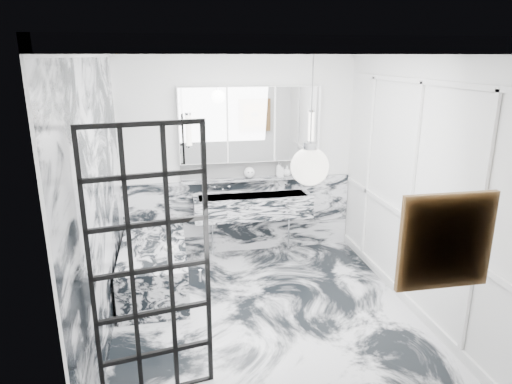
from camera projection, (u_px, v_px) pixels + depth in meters
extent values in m
plane|color=silver|center=(265.00, 315.00, 4.93)|extent=(3.60, 3.60, 0.00)
plane|color=white|center=(267.00, 44.00, 4.13)|extent=(3.60, 3.60, 0.00)
plane|color=white|center=(239.00, 155.00, 6.23)|extent=(3.60, 0.00, 3.60)
plane|color=white|center=(326.00, 272.00, 2.84)|extent=(3.60, 0.00, 3.60)
plane|color=white|center=(98.00, 201.00, 4.24)|extent=(0.00, 3.60, 3.60)
plane|color=white|center=(414.00, 183.00, 4.82)|extent=(0.00, 3.60, 3.60)
cube|color=silver|center=(240.00, 216.00, 6.45)|extent=(3.18, 0.05, 1.05)
cube|color=silver|center=(101.00, 207.00, 4.26)|extent=(0.02, 3.56, 2.68)
cube|color=white|center=(411.00, 192.00, 4.84)|extent=(0.03, 3.40, 2.30)
imported|color=#8C5919|center=(279.00, 169.00, 6.30)|extent=(0.08, 0.09, 0.21)
imported|color=#4C4C51|center=(281.00, 170.00, 6.31)|extent=(0.10, 0.10, 0.18)
imported|color=silver|center=(287.00, 171.00, 6.33)|extent=(0.13, 0.13, 0.14)
sphere|color=white|center=(249.00, 172.00, 6.23)|extent=(0.15, 0.15, 0.15)
cylinder|color=#8C5919|center=(282.00, 173.00, 6.32)|extent=(0.04, 0.04, 0.10)
cylinder|color=silver|center=(171.00, 260.00, 4.85)|extent=(0.08, 0.08, 0.12)
cube|color=#BC8013|center=(446.00, 241.00, 2.99)|extent=(0.56, 0.05, 0.56)
sphere|color=white|center=(310.00, 167.00, 3.18)|extent=(0.27, 0.27, 0.27)
cube|color=silver|center=(253.00, 206.00, 6.21)|extent=(1.60, 0.45, 0.30)
cube|color=silver|center=(251.00, 179.00, 6.27)|extent=(1.90, 0.14, 0.04)
cube|color=white|center=(250.00, 168.00, 6.29)|extent=(1.90, 0.03, 0.23)
cube|color=white|center=(250.00, 124.00, 6.06)|extent=(1.90, 0.16, 1.00)
cylinder|color=white|center=(189.00, 130.00, 5.84)|extent=(0.07, 0.07, 0.40)
cylinder|color=white|center=(311.00, 127.00, 6.13)|extent=(0.07, 0.07, 0.40)
cube|color=silver|center=(155.00, 265.00, 5.48)|extent=(0.75, 1.65, 0.55)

